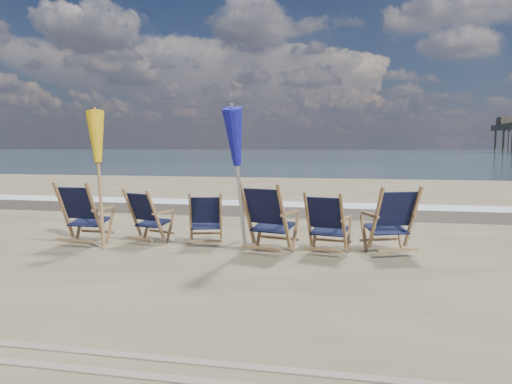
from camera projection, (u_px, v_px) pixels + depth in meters
ocean at (357, 153)px, 130.62m from camera, size 400.00×400.00×0.00m
surf_foam at (301, 204)px, 14.11m from camera, size 200.00×1.40×0.01m
wet_sand_strip at (294, 211)px, 12.65m from camera, size 200.00×2.60×0.00m
beach_chair_0 at (95, 214)px, 8.13m from camera, size 0.73×0.81×1.07m
beach_chair_1 at (155, 217)px, 8.27m from camera, size 0.78×0.83×0.94m
beach_chair_2 at (221, 219)px, 8.27m from camera, size 0.72×0.77×0.89m
beach_chair_3 at (284, 219)px, 7.44m from camera, size 0.89×0.95×1.10m
beach_chair_4 at (343, 224)px, 7.41m from camera, size 0.75×0.81×0.97m
beach_chair_5 at (413, 220)px, 7.50m from camera, size 0.93×0.98×1.07m
umbrella_yellow at (98, 143)px, 8.01m from camera, size 0.30×0.30×2.23m
umbrella_blue at (239, 142)px, 7.43m from camera, size 0.30×0.30×2.24m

